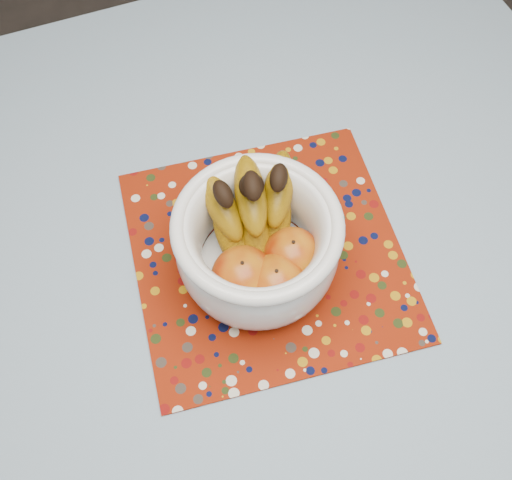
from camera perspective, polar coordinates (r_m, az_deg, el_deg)
table at (r=0.97m, az=1.25°, el=-5.78°), size 1.20×1.20×0.75m
tablecloth at (r=0.90m, az=1.34°, el=-3.73°), size 1.32×1.32×0.01m
placemat at (r=0.91m, az=1.12°, el=-1.32°), size 0.44×0.44×0.00m
fruit_bowl at (r=0.83m, az=0.23°, el=0.29°), size 0.24×0.24×0.19m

